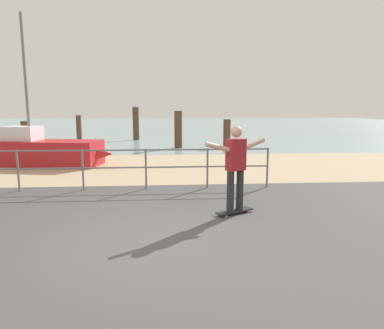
# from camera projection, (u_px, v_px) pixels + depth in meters

# --- Properties ---
(ground_plane) EXTENTS (24.00, 10.00, 0.04)m
(ground_plane) POSITION_uv_depth(u_px,v_px,m) (147.00, 274.00, 4.41)
(ground_plane) COLOR #474444
(ground_plane) RESTS_ON ground
(beach_strip) EXTENTS (24.00, 6.00, 0.04)m
(beach_strip) POSITION_uv_depth(u_px,v_px,m) (159.00, 167.00, 12.28)
(beach_strip) COLOR tan
(beach_strip) RESTS_ON ground
(sea_surface) EXTENTS (72.00, 50.00, 0.04)m
(sea_surface) POSITION_uv_depth(u_px,v_px,m) (164.00, 125.00, 39.83)
(sea_surface) COLOR #849EA3
(sea_surface) RESTS_ON ground
(railing_fence) EXTENTS (9.44, 0.05, 1.05)m
(railing_fence) POSITION_uv_depth(u_px,v_px,m) (82.00, 163.00, 8.69)
(railing_fence) COLOR slate
(railing_fence) RESTS_ON ground
(sailboat) EXTENTS (5.06, 2.18, 5.27)m
(sailboat) POSITION_uv_depth(u_px,v_px,m) (43.00, 151.00, 12.53)
(sailboat) COLOR #B21E23
(sailboat) RESTS_ON ground
(skateboard) EXTENTS (0.80, 0.56, 0.08)m
(skateboard) POSITION_uv_depth(u_px,v_px,m) (235.00, 211.00, 6.84)
(skateboard) COLOR black
(skateboard) RESTS_ON ground
(skateboarder) EXTENTS (1.31, 0.78, 1.65)m
(skateboarder) POSITION_uv_depth(u_px,v_px,m) (236.00, 163.00, 6.68)
(skateboarder) COLOR #26262B
(skateboarder) RESTS_ON skateboard
(groyne_post_0) EXTENTS (0.36, 0.36, 1.40)m
(groyne_post_0) POSITION_uv_depth(u_px,v_px,m) (25.00, 135.00, 17.24)
(groyne_post_0) COLOR #513826
(groyne_post_0) RESTS_ON ground
(groyne_post_1) EXTENTS (0.26, 0.26, 1.67)m
(groyne_post_1) POSITION_uv_depth(u_px,v_px,m) (79.00, 132.00, 17.78)
(groyne_post_1) COLOR #513826
(groyne_post_1) RESTS_ON ground
(groyne_post_2) EXTENTS (0.39, 0.39, 2.08)m
(groyne_post_2) POSITION_uv_depth(u_px,v_px,m) (136.00, 124.00, 22.12)
(groyne_post_2) COLOR #513826
(groyne_post_2) RESTS_ON ground
(groyne_post_3) EXTENTS (0.40, 0.40, 1.89)m
(groyne_post_3) POSITION_uv_depth(u_px,v_px,m) (178.00, 130.00, 17.76)
(groyne_post_3) COLOR #513826
(groyne_post_3) RESTS_ON ground
(groyne_post_4) EXTENTS (0.38, 0.38, 1.46)m
(groyne_post_4) POSITION_uv_depth(u_px,v_px,m) (227.00, 133.00, 18.06)
(groyne_post_4) COLOR #513826
(groyne_post_4) RESTS_ON ground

